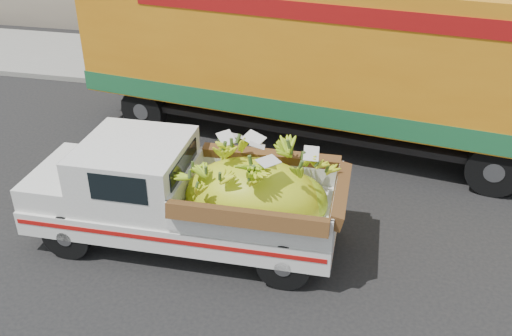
# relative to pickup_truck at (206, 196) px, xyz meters

# --- Properties ---
(ground) EXTENTS (100.00, 100.00, 0.00)m
(ground) POSITION_rel_pickup_truck_xyz_m (0.99, -0.71, -0.99)
(ground) COLOR black
(ground) RESTS_ON ground
(curb) EXTENTS (60.00, 0.25, 0.15)m
(curb) POSITION_rel_pickup_truck_xyz_m (0.99, 6.86, -0.91)
(curb) COLOR gray
(curb) RESTS_ON ground
(sidewalk) EXTENTS (60.00, 4.00, 0.14)m
(sidewalk) POSITION_rel_pickup_truck_xyz_m (0.99, 8.96, -0.92)
(sidewalk) COLOR gray
(sidewalk) RESTS_ON ground
(pickup_truck) EXTENTS (5.28, 2.01, 1.84)m
(pickup_truck) POSITION_rel_pickup_truck_xyz_m (0.00, 0.00, 0.00)
(pickup_truck) COLOR black
(pickup_truck) RESTS_ON ground
(semi_trailer) EXTENTS (12.07, 4.29, 3.80)m
(semi_trailer) POSITION_rel_pickup_truck_xyz_m (1.75, 4.40, 1.13)
(semi_trailer) COLOR black
(semi_trailer) RESTS_ON ground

